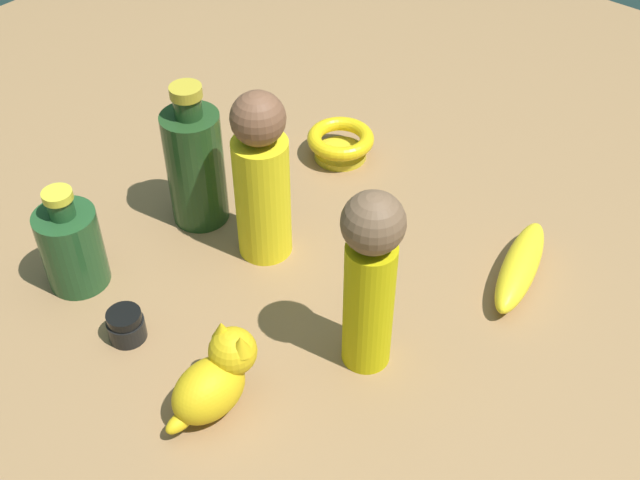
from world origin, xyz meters
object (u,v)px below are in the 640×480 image
object	(u,v)px
person_figure_child	(262,179)
nail_polish_jar	(126,325)
bowl	(341,142)
bottle_tall	(197,163)
banana	(520,266)
bottle_short	(72,246)
cat_figurine	(216,378)
person_figure_adult	(370,278)

from	to	relation	value
person_figure_child	nail_polish_jar	distance (m)	0.24
person_figure_child	bowl	size ratio (longest dim) A/B	2.38
nail_polish_jar	bottle_tall	world-z (taller)	bottle_tall
banana	person_figure_child	bearing A→B (deg)	-74.67
nail_polish_jar	banana	bearing A→B (deg)	-128.18
banana	nail_polish_jar	world-z (taller)	banana
bottle_tall	bottle_short	bearing A→B (deg)	82.35
cat_figurine	nail_polish_jar	distance (m)	0.15
bottle_tall	person_figure_adult	bearing A→B (deg)	170.61
person_figure_adult	bottle_short	world-z (taller)	person_figure_adult
person_figure_child	nail_polish_jar	bearing A→B (deg)	85.15
person_figure_adult	bottle_tall	world-z (taller)	person_figure_adult
bottle_tall	bottle_short	distance (m)	0.20
cat_figurine	nail_polish_jar	world-z (taller)	cat_figurine
person_figure_child	bottle_short	distance (m)	0.25
cat_figurine	bowl	distance (m)	0.48
person_figure_child	banana	bearing A→B (deg)	-149.63
banana	bowl	xyz separation A→B (m)	(0.34, -0.06, 0.01)
nail_polish_jar	bottle_short	world-z (taller)	bottle_short
nail_polish_jar	bottle_tall	bearing A→B (deg)	-65.96
person_figure_child	person_figure_adult	size ratio (longest dim) A/B	1.00
nail_polish_jar	person_figure_child	bearing A→B (deg)	-94.85
bottle_tall	bowl	bearing A→B (deg)	-104.73
bowl	bottle_short	distance (m)	0.44
bottle_tall	bowl	xyz separation A→B (m)	(-0.06, -0.23, -0.06)
person_figure_child	nail_polish_jar	size ratio (longest dim) A/B	5.33
bottle_tall	banana	bearing A→B (deg)	-156.63
banana	person_figure_adult	distance (m)	0.26
banana	person_figure_child	size ratio (longest dim) A/B	0.73
bottle_short	person_figure_adult	bearing A→B (deg)	-158.91
banana	nail_polish_jar	xyz separation A→B (m)	(0.31, 0.39, -0.00)
bottle_short	banana	bearing A→B (deg)	-139.42
bottle_short	person_figure_child	bearing A→B (deg)	-125.37
person_figure_child	bowl	bearing A→B (deg)	-76.39
cat_figurine	person_figure_adult	world-z (taller)	person_figure_adult
banana	bottle_short	xyz separation A→B (m)	(0.43, 0.37, 0.04)
person_figure_child	bottle_tall	world-z (taller)	person_figure_child
banana	nail_polish_jar	bearing A→B (deg)	-53.22
person_figure_adult	bottle_tall	bearing A→B (deg)	-9.39
person_figure_child	cat_figurine	world-z (taller)	person_figure_child
bottle_tall	bottle_short	size ratio (longest dim) A/B	1.44
bowl	nail_polish_jar	bearing A→B (deg)	94.57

